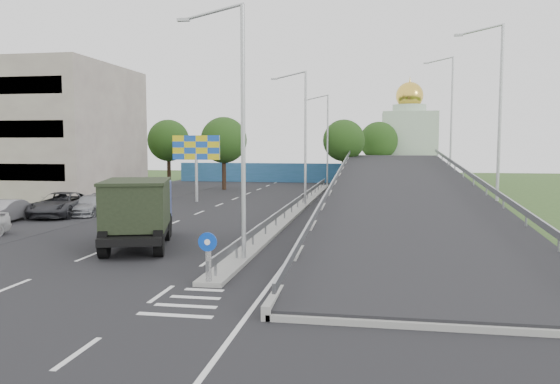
% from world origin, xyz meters
% --- Properties ---
extents(ground, '(160.00, 160.00, 0.00)m').
position_xyz_m(ground, '(0.00, 0.00, 0.00)').
color(ground, '#2D4C1E').
rests_on(ground, ground).
extents(road_surface, '(26.00, 90.00, 0.04)m').
position_xyz_m(road_surface, '(-3.00, 20.00, 0.00)').
color(road_surface, black).
rests_on(road_surface, ground).
extents(parking_strip, '(8.00, 90.00, 0.05)m').
position_xyz_m(parking_strip, '(-16.00, 20.00, 0.00)').
color(parking_strip, black).
rests_on(parking_strip, ground).
extents(median, '(1.00, 44.00, 0.20)m').
position_xyz_m(median, '(0.00, 24.00, 0.10)').
color(median, gray).
rests_on(median, ground).
extents(overpass_ramp, '(10.00, 50.00, 3.50)m').
position_xyz_m(overpass_ramp, '(7.50, 24.00, 1.75)').
color(overpass_ramp, gray).
rests_on(overpass_ramp, ground).
extents(median_guardrail, '(0.09, 44.00, 0.71)m').
position_xyz_m(median_guardrail, '(0.00, 24.00, 0.75)').
color(median_guardrail, gray).
rests_on(median_guardrail, median).
extents(sign_bollard, '(0.64, 0.23, 1.67)m').
position_xyz_m(sign_bollard, '(0.00, 2.17, 1.03)').
color(sign_bollard, black).
rests_on(sign_bollard, median).
extents(lamp_post_near, '(2.74, 0.18, 10.08)m').
position_xyz_m(lamp_post_near, '(0.11, 6.00, 5.81)').
color(lamp_post_near, '#B2B5B7').
rests_on(lamp_post_near, median).
extents(lamp_post_mid, '(2.74, 0.18, 10.08)m').
position_xyz_m(lamp_post_mid, '(0.11, 26.00, 5.81)').
color(lamp_post_mid, '#B2B5B7').
rests_on(lamp_post_mid, median).
extents(lamp_post_far, '(2.74, 0.18, 10.08)m').
position_xyz_m(lamp_post_far, '(0.11, 46.00, 5.81)').
color(lamp_post_far, '#B2B5B7').
rests_on(lamp_post_far, median).
extents(blue_wall, '(30.00, 0.50, 2.40)m').
position_xyz_m(blue_wall, '(-4.00, 52.00, 1.20)').
color(blue_wall, '#22577E').
rests_on(blue_wall, ground).
extents(church, '(7.00, 7.00, 13.80)m').
position_xyz_m(church, '(10.00, 60.00, 5.31)').
color(church, '#B2CCAD').
rests_on(church, ground).
extents(billboard, '(4.00, 0.24, 5.50)m').
position_xyz_m(billboard, '(-9.00, 28.00, 4.19)').
color(billboard, '#B2B5B7').
rests_on(billboard, ground).
extents(tree_left_mid, '(4.80, 4.80, 7.60)m').
position_xyz_m(tree_left_mid, '(-10.00, 40.00, 5.18)').
color(tree_left_mid, black).
rests_on(tree_left_mid, ground).
extents(tree_median_far, '(4.80, 4.80, 7.60)m').
position_xyz_m(tree_median_far, '(2.00, 48.00, 5.18)').
color(tree_median_far, black).
rests_on(tree_median_far, ground).
extents(tree_left_far, '(4.80, 4.80, 7.60)m').
position_xyz_m(tree_left_far, '(-18.00, 45.00, 5.18)').
color(tree_left_far, black).
rests_on(tree_left_far, ground).
extents(tree_ramp_far, '(4.80, 4.80, 7.60)m').
position_xyz_m(tree_ramp_far, '(6.00, 55.00, 5.18)').
color(tree_ramp_far, black).
rests_on(tree_ramp_far, ground).
extents(dump_truck, '(4.63, 7.64, 3.17)m').
position_xyz_m(dump_truck, '(-5.46, 8.90, 1.76)').
color(dump_truck, black).
rests_on(dump_truck, ground).
extents(parked_car_b, '(1.71, 4.30, 1.39)m').
position_xyz_m(parked_car_b, '(-16.81, 14.52, 0.70)').
color(parked_car_b, gray).
rests_on(parked_car_b, ground).
extents(parked_car_c, '(3.42, 6.02, 1.59)m').
position_xyz_m(parked_car_c, '(-15.04, 17.86, 0.79)').
color(parked_car_c, '#2C2D30').
rests_on(parked_car_c, ground).
extents(parked_car_d, '(2.22, 4.70, 1.33)m').
position_xyz_m(parked_car_d, '(-13.47, 18.85, 0.66)').
color(parked_car_d, gray).
rests_on(parked_car_d, ground).
extents(parked_car_e, '(1.91, 4.58, 1.55)m').
position_xyz_m(parked_car_e, '(-16.27, 29.59, 0.77)').
color(parked_car_e, white).
rests_on(parked_car_e, ground).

